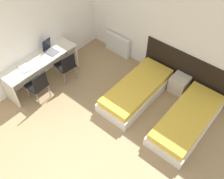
% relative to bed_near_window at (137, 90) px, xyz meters
% --- Properties ---
extents(ground_plane, '(20.00, 20.00, 0.00)m').
position_rel_bed_near_window_xyz_m(ground_plane, '(-0.26, -2.69, -0.19)').
color(ground_plane, '#9E7F56').
extents(wall_back, '(5.24, 0.05, 2.70)m').
position_rel_bed_near_window_xyz_m(wall_back, '(-0.26, 1.09, 1.16)').
color(wall_back, white).
rests_on(wall_back, ground_plane).
extents(wall_left, '(0.05, 4.76, 2.70)m').
position_rel_bed_near_window_xyz_m(wall_left, '(-2.40, -0.81, 1.16)').
color(wall_left, white).
rests_on(wall_left, ground_plane).
extents(headboard_panel, '(2.33, 0.03, 0.96)m').
position_rel_bed_near_window_xyz_m(headboard_panel, '(0.68, 1.06, 0.30)').
color(headboard_panel, black).
rests_on(headboard_panel, ground_plane).
extents(bed_near_window, '(0.87, 2.05, 0.39)m').
position_rel_bed_near_window_xyz_m(bed_near_window, '(0.00, 0.00, 0.00)').
color(bed_near_window, silver).
rests_on(bed_near_window, ground_plane).
extents(bed_near_door, '(0.87, 2.05, 0.39)m').
position_rel_bed_near_window_xyz_m(bed_near_door, '(1.36, 0.00, 0.00)').
color(bed_near_door, silver).
rests_on(bed_near_door, ground_plane).
extents(nightstand, '(0.41, 0.41, 0.43)m').
position_rel_bed_near_window_xyz_m(nightstand, '(0.68, 0.82, 0.03)').
color(nightstand, beige).
rests_on(nightstand, ground_plane).
extents(radiator, '(0.81, 0.12, 0.59)m').
position_rel_bed_near_window_xyz_m(radiator, '(-1.41, 0.97, 0.11)').
color(radiator, silver).
rests_on(radiator, ground_plane).
extents(desk, '(0.56, 1.94, 0.75)m').
position_rel_bed_near_window_xyz_m(desk, '(-2.10, -1.14, 0.40)').
color(desk, beige).
rests_on(desk, ground_plane).
extents(chair_near_laptop, '(0.46, 0.46, 0.86)m').
position_rel_bed_near_window_xyz_m(chair_near_laptop, '(-1.69, -0.70, 0.31)').
color(chair_near_laptop, black).
rests_on(chair_near_laptop, ground_plane).
extents(chair_near_notebook, '(0.43, 0.43, 0.86)m').
position_rel_bed_near_window_xyz_m(chair_near_notebook, '(-1.69, -1.58, 0.31)').
color(chair_near_notebook, black).
rests_on(chair_near_notebook, ground_plane).
extents(laptop, '(0.35, 0.27, 0.33)m').
position_rel_bed_near_window_xyz_m(laptop, '(-2.13, -0.78, 0.63)').
color(laptop, slate).
rests_on(laptop, desk).
extents(open_notebook, '(0.37, 0.29, 0.02)m').
position_rel_bed_near_window_xyz_m(open_notebook, '(-2.10, -1.56, 0.57)').
color(open_notebook, '#236B3D').
rests_on(open_notebook, desk).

